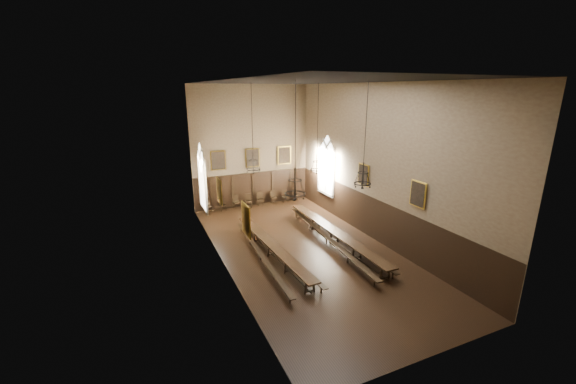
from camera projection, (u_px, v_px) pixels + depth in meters
floor at (305, 251)px, 19.64m from camera, size 9.00×18.00×0.02m
ceiling at (307, 81)px, 17.11m from camera, size 9.00×18.00×0.02m
wall_back at (252, 147)px, 26.28m from camera, size 9.00×0.02×9.00m
wall_front at (442, 234)px, 10.47m from camera, size 9.00×0.02×9.00m
wall_left at (221, 180)px, 16.62m from camera, size 0.02×18.00×9.00m
wall_right at (376, 164)px, 20.13m from camera, size 0.02×18.00×9.00m
wainscot_panelling at (305, 230)px, 19.29m from camera, size 9.00×18.00×2.50m
table_left at (272, 250)px, 18.90m from camera, size 1.03×9.05×0.70m
table_right at (334, 237)px, 20.49m from camera, size 0.73×10.16×0.79m
bench_left_outer at (260, 256)px, 18.44m from camera, size 0.66×9.07×0.41m
bench_left_inner at (280, 250)px, 19.08m from camera, size 0.68×9.21×0.41m
bench_right_inner at (327, 239)px, 20.37m from camera, size 1.06×10.68×0.48m
bench_right_outer at (348, 240)px, 20.40m from camera, size 0.73×9.12×0.41m
chair_0 at (209, 209)px, 25.71m from camera, size 0.49×0.49×0.86m
chair_1 at (223, 207)px, 26.02m from camera, size 0.47×0.47×0.91m
chair_2 at (237, 205)px, 26.46m from camera, size 0.55×0.55×1.03m
chair_3 at (248, 203)px, 26.78m from camera, size 0.54×0.54×1.02m
chair_4 at (260, 201)px, 27.22m from camera, size 0.50×0.50×1.03m
chair_5 at (274, 200)px, 27.64m from camera, size 0.46×0.46×1.02m
chair_6 at (285, 199)px, 27.99m from camera, size 0.44×0.44×0.95m
chair_7 at (296, 197)px, 28.39m from camera, size 0.47×0.47×1.03m
chandelier_back_left at (253, 163)px, 20.06m from camera, size 0.80×0.80×4.91m
chandelier_back_right at (317, 163)px, 20.90m from camera, size 0.77×0.77×5.12m
chandelier_front_left at (295, 187)px, 15.21m from camera, size 0.93×0.93×4.89m
chandelier_front_right at (363, 177)px, 16.79m from camera, size 0.82×0.82×4.86m
portrait_back_0 at (218, 160)px, 25.38m from camera, size 1.10×0.12×1.40m
portrait_back_1 at (253, 158)px, 26.39m from camera, size 1.10×0.12×1.40m
portrait_back_2 at (284, 155)px, 27.41m from camera, size 1.10×0.12×1.40m
portrait_left_0 at (219, 191)px, 17.77m from camera, size 0.12×1.00×1.30m
portrait_left_1 at (246, 220)px, 13.82m from camera, size 0.12×1.00×1.30m
portrait_right_0 at (363, 175)px, 21.18m from camera, size 0.12×1.00×1.30m
portrait_right_1 at (418, 194)px, 17.23m from camera, size 0.12×1.00×1.30m
window_right at (326, 165)px, 25.24m from camera, size 0.20×2.20×4.60m
window_left at (202, 177)px, 21.79m from camera, size 0.20×2.20×4.60m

